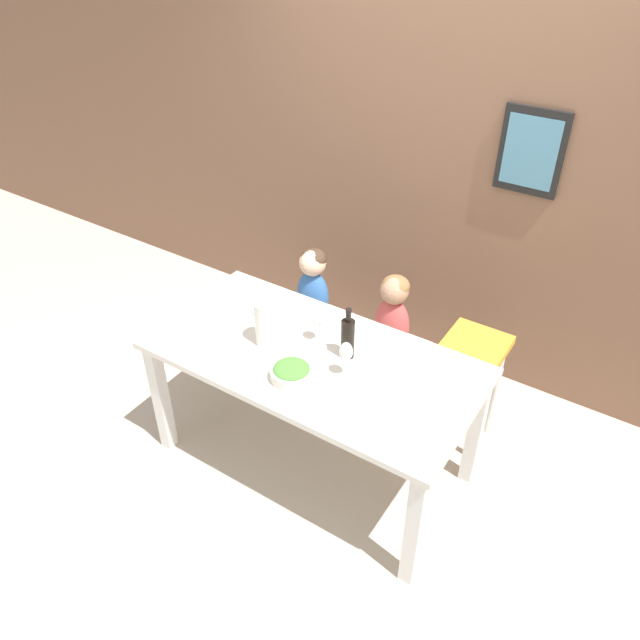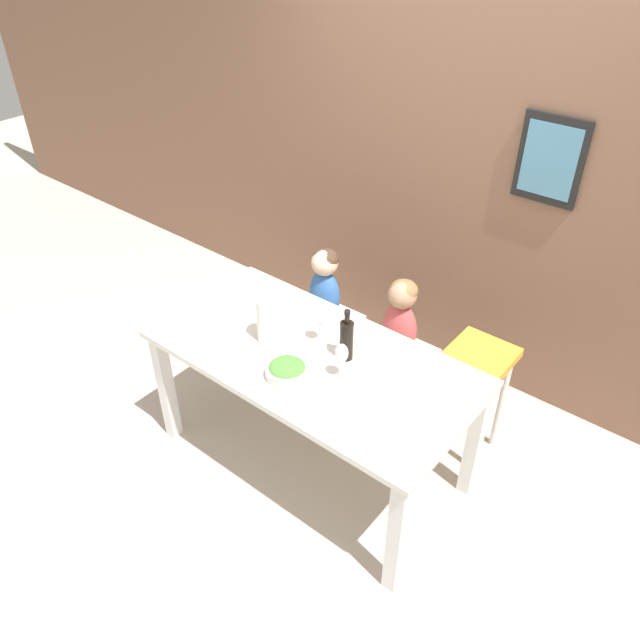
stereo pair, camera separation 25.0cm
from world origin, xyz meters
TOP-DOWN VIEW (x-y plane):
  - ground_plane at (0.00, 0.00)m, footprint 14.00×14.00m
  - wall_back at (0.00, 1.32)m, footprint 10.00×0.09m
  - dining_table at (0.00, 0.00)m, footprint 1.67×0.84m
  - chair_far_left at (-0.42, 0.63)m, footprint 0.38×0.38m
  - chair_far_center at (0.12, 0.63)m, footprint 0.38×0.38m
  - chair_right_highchair at (0.62, 0.63)m, footprint 0.32×0.32m
  - person_child_left at (-0.42, 0.64)m, footprint 0.21×0.17m
  - person_child_center at (0.12, 0.64)m, footprint 0.21×0.17m
  - wine_bottle at (0.14, 0.09)m, footprint 0.07×0.07m
  - paper_towel_roll at (-0.26, -0.04)m, footprint 0.12×0.12m
  - wine_glass_near at (0.21, -0.04)m, footprint 0.06×0.06m
  - wine_glass_far at (-0.05, 0.12)m, footprint 0.06×0.06m
  - salad_bowl_large at (0.01, -0.20)m, footprint 0.21×0.21m
  - dinner_plate_front_left at (-0.53, -0.18)m, footprint 0.23×0.23m
  - dinner_plate_back_left at (-0.42, 0.21)m, footprint 0.23×0.23m

SIDE VIEW (x-z plane):
  - ground_plane at x=0.00m, z-range 0.00..0.00m
  - chair_far_left at x=-0.42m, z-range 0.15..0.59m
  - chair_far_center at x=0.12m, z-range 0.15..0.59m
  - chair_right_highchair at x=0.62m, z-range 0.19..0.90m
  - dining_table at x=0.00m, z-range 0.28..1.05m
  - person_child_left at x=-0.42m, z-range 0.47..0.96m
  - person_child_center at x=0.12m, z-range 0.47..0.96m
  - dinner_plate_front_left at x=-0.53m, z-range 0.77..0.78m
  - dinner_plate_back_left at x=-0.42m, z-range 0.77..0.78m
  - salad_bowl_large at x=0.01m, z-range 0.77..0.85m
  - wine_bottle at x=0.14m, z-range 0.74..1.03m
  - paper_towel_roll at x=-0.26m, z-range 0.77..1.02m
  - wine_glass_near at x=0.21m, z-range 0.81..1.01m
  - wine_glass_far at x=-0.05m, z-range 0.81..1.01m
  - wall_back at x=0.00m, z-range 0.00..2.70m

